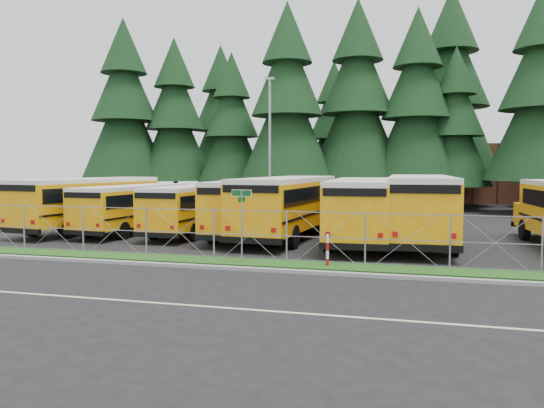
{
  "coord_description": "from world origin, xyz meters",
  "views": [
    {
      "loc": [
        3.68,
        -20.77,
        3.66
      ],
      "look_at": [
        -2.92,
        4.0,
        1.87
      ],
      "focal_mm": 35.0,
      "sensor_mm": 36.0,
      "label": 1
    }
  ],
  "objects_px": {
    "street_sign": "(242,210)",
    "light_standard": "(270,142)",
    "bus_5": "(361,211)",
    "bus_0": "(94,204)",
    "bus_1": "(138,209)",
    "bus_3": "(255,208)",
    "bus_6": "(419,210)",
    "bus_4": "(290,208)",
    "striped_bollard": "(327,251)",
    "bus_2": "(198,210)"
  },
  "relations": [
    {
      "from": "bus_6",
      "to": "street_sign",
      "type": "height_order",
      "value": "bus_6"
    },
    {
      "from": "street_sign",
      "to": "light_standard",
      "type": "height_order",
      "value": "light_standard"
    },
    {
      "from": "striped_bollard",
      "to": "bus_3",
      "type": "bearing_deg",
      "value": 123.54
    },
    {
      "from": "light_standard",
      "to": "bus_1",
      "type": "bearing_deg",
      "value": -113.63
    },
    {
      "from": "light_standard",
      "to": "striped_bollard",
      "type": "bearing_deg",
      "value": -68.75
    },
    {
      "from": "bus_0",
      "to": "bus_4",
      "type": "distance_m",
      "value": 11.64
    },
    {
      "from": "bus_2",
      "to": "street_sign",
      "type": "bearing_deg",
      "value": -55.31
    },
    {
      "from": "bus_0",
      "to": "bus_3",
      "type": "xyz_separation_m",
      "value": [
        9.66,
        0.08,
        -0.02
      ]
    },
    {
      "from": "bus_3",
      "to": "bus_4",
      "type": "relative_size",
      "value": 0.95
    },
    {
      "from": "street_sign",
      "to": "light_standard",
      "type": "bearing_deg",
      "value": 101.92
    },
    {
      "from": "street_sign",
      "to": "bus_2",
      "type": "bearing_deg",
      "value": 122.88
    },
    {
      "from": "bus_3",
      "to": "bus_5",
      "type": "relative_size",
      "value": 0.97
    },
    {
      "from": "bus_5",
      "to": "striped_bollard",
      "type": "xyz_separation_m",
      "value": [
        -0.59,
        -6.7,
        -0.94
      ]
    },
    {
      "from": "bus_4",
      "to": "bus_6",
      "type": "xyz_separation_m",
      "value": [
        6.44,
        -0.21,
        0.05
      ]
    },
    {
      "from": "bus_3",
      "to": "striped_bollard",
      "type": "xyz_separation_m",
      "value": [
        5.11,
        -7.7,
        -0.89
      ]
    },
    {
      "from": "bus_2",
      "to": "bus_3",
      "type": "xyz_separation_m",
      "value": [
        3.29,
        -0.1,
        0.16
      ]
    },
    {
      "from": "bus_6",
      "to": "bus_3",
      "type": "bearing_deg",
      "value": 175.15
    },
    {
      "from": "bus_1",
      "to": "bus_4",
      "type": "distance_m",
      "value": 8.8
    },
    {
      "from": "bus_2",
      "to": "bus_6",
      "type": "distance_m",
      "value": 11.73
    },
    {
      "from": "bus_6",
      "to": "striped_bollard",
      "type": "height_order",
      "value": "bus_6"
    },
    {
      "from": "bus_0",
      "to": "bus_1",
      "type": "height_order",
      "value": "bus_0"
    },
    {
      "from": "bus_5",
      "to": "light_standard",
      "type": "xyz_separation_m",
      "value": [
        -7.76,
        11.75,
        3.97
      ]
    },
    {
      "from": "bus_4",
      "to": "street_sign",
      "type": "relative_size",
      "value": 4.26
    },
    {
      "from": "bus_6",
      "to": "bus_5",
      "type": "bearing_deg",
      "value": -171.63
    },
    {
      "from": "bus_0",
      "to": "bus_4",
      "type": "relative_size",
      "value": 0.96
    },
    {
      "from": "bus_0",
      "to": "light_standard",
      "type": "height_order",
      "value": "light_standard"
    },
    {
      "from": "bus_2",
      "to": "bus_5",
      "type": "xyz_separation_m",
      "value": [
        8.99,
        -1.11,
        0.2
      ]
    },
    {
      "from": "bus_4",
      "to": "street_sign",
      "type": "height_order",
      "value": "bus_4"
    },
    {
      "from": "bus_2",
      "to": "light_standard",
      "type": "xyz_separation_m",
      "value": [
        1.23,
        10.64,
        4.17
      ]
    },
    {
      "from": "bus_5",
      "to": "street_sign",
      "type": "distance_m",
      "value": 7.88
    },
    {
      "from": "bus_2",
      "to": "bus_1",
      "type": "bearing_deg",
      "value": -174.62
    },
    {
      "from": "bus_1",
      "to": "light_standard",
      "type": "xyz_separation_m",
      "value": [
        4.75,
        10.86,
        4.18
      ]
    },
    {
      "from": "bus_0",
      "to": "bus_2",
      "type": "bearing_deg",
      "value": 9.43
    },
    {
      "from": "bus_2",
      "to": "bus_5",
      "type": "height_order",
      "value": "bus_5"
    },
    {
      "from": "bus_1",
      "to": "street_sign",
      "type": "relative_size",
      "value": 3.59
    },
    {
      "from": "light_standard",
      "to": "bus_5",
      "type": "bearing_deg",
      "value": -56.54
    },
    {
      "from": "bus_5",
      "to": "street_sign",
      "type": "height_order",
      "value": "bus_5"
    },
    {
      "from": "striped_bollard",
      "to": "light_standard",
      "type": "height_order",
      "value": "light_standard"
    },
    {
      "from": "bus_3",
      "to": "bus_6",
      "type": "xyz_separation_m",
      "value": [
        8.42,
        -0.55,
        0.13
      ]
    },
    {
      "from": "bus_3",
      "to": "bus_0",
      "type": "bearing_deg",
      "value": 178.98
    },
    {
      "from": "bus_3",
      "to": "bus_6",
      "type": "relative_size",
      "value": 0.92
    },
    {
      "from": "bus_2",
      "to": "street_sign",
      "type": "relative_size",
      "value": 3.62
    },
    {
      "from": "bus_1",
      "to": "striped_bollard",
      "type": "relative_size",
      "value": 8.4
    },
    {
      "from": "bus_2",
      "to": "striped_bollard",
      "type": "bearing_deg",
      "value": -41.1
    },
    {
      "from": "bus_3",
      "to": "street_sign",
      "type": "distance_m",
      "value": 8.11
    },
    {
      "from": "bus_3",
      "to": "bus_6",
      "type": "height_order",
      "value": "bus_6"
    },
    {
      "from": "bus_1",
      "to": "bus_2",
      "type": "distance_m",
      "value": 3.53
    },
    {
      "from": "bus_2",
      "to": "striped_bollard",
      "type": "xyz_separation_m",
      "value": [
        8.4,
        -7.81,
        -0.73
      ]
    },
    {
      "from": "street_sign",
      "to": "light_standard",
      "type": "distance_m",
      "value": 19.34
    },
    {
      "from": "striped_bollard",
      "to": "bus_6",
      "type": "bearing_deg",
      "value": 65.17
    }
  ]
}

